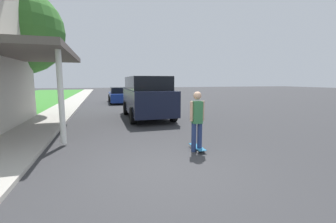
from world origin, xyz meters
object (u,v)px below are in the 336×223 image
object	(u,v)px
suv_parked	(147,96)
skateboard	(197,147)
skateboarder	(197,119)
lawn_tree_far	(20,32)
car_down_street	(120,95)

from	to	relation	value
suv_parked	skateboard	xyz separation A→B (m)	(0.25, -5.84, -1.04)
skateboard	skateboarder	bearing A→B (deg)	-123.82
skateboarder	skateboard	xyz separation A→B (m)	(0.07, 0.10, -0.82)
lawn_tree_far	skateboard	xyz separation A→B (m)	(6.40, -8.13, -4.33)
lawn_tree_far	skateboard	size ratio (longest dim) A/B	8.51
lawn_tree_far	skateboarder	distance (m)	10.97
car_down_street	suv_parked	bearing A→B (deg)	-85.35
suv_parked	car_down_street	bearing A→B (deg)	94.65
skateboard	car_down_street	bearing A→B (deg)	93.78
lawn_tree_far	suv_parked	bearing A→B (deg)	-20.44
suv_parked	skateboarder	size ratio (longest dim) A/B	2.94
suv_parked	skateboard	bearing A→B (deg)	-87.52
skateboarder	lawn_tree_far	bearing A→B (deg)	127.57
suv_parked	skateboarder	bearing A→B (deg)	-88.21
lawn_tree_far	skateboarder	world-z (taller)	lawn_tree_far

